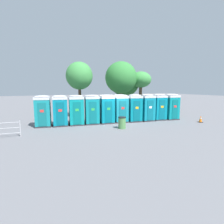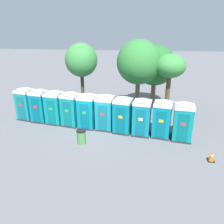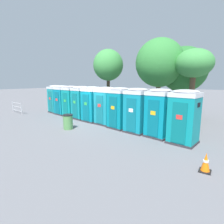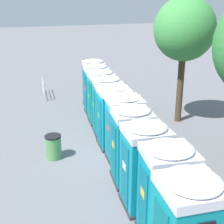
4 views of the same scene
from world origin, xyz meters
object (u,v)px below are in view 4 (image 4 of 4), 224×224
Objects in this scene: portapotty_2 at (101,96)px; portapotty_7 at (145,165)px; portapotty_4 at (114,116)px; portapotty_5 at (124,128)px; portapotty_8 at (166,192)px; portapotty_1 at (96,89)px; event_barrier at (44,87)px; street_tree_1 at (185,30)px; portapotty_6 at (132,145)px; portapotty_3 at (107,105)px; portapotty_0 at (94,82)px; trash_can at (54,147)px.

portapotty_7 is (6.57, -1.09, 0.00)m from portapotty_2.
portapotty_5 is (1.33, -0.13, 0.00)m from portapotty_4.
portapotty_4 is 1.00× the size of portapotty_8.
event_barrier is at bearing -152.20° from portapotty_1.
event_barrier is (-6.50, -5.32, -3.75)m from street_tree_1.
event_barrier is at bearing -174.83° from portapotty_6.
street_tree_1 reaches higher than portapotty_6.
portapotty_3 and portapotty_7 have the same top height.
portapotty_2 and portapotty_6 have the same top height.
portapotty_5 is 1.00× the size of portapotty_7.
portapotty_1 is 9.32m from portapotty_8.
portapotty_3 is 1.00× the size of portapotty_6.
portapotty_8 is at bearing -9.33° from portapotty_0.
trash_can is (-5.08, -1.69, -0.82)m from portapotty_8.
portapotty_6 is at bearing -9.54° from portapotty_1.
portapotty_1 and portapotty_6 have the same top height.
portapotty_2 is 5.33m from portapotty_6.
portapotty_0 is 6.47m from trash_can.
portapotty_2 is 1.24× the size of event_barrier.
portapotty_2 reaches higher than trash_can.
portapotty_6 is (6.57, -1.10, -0.00)m from portapotty_1.
portapotty_1 is 0.44× the size of street_tree_1.
portapotty_2 is 1.00× the size of portapotty_5.
portapotty_1 is at bearing 170.58° from portapotty_4.
portapotty_7 is 1.24× the size of event_barrier.
street_tree_1 is (-3.96, 4.38, 3.04)m from portapotty_6.
street_tree_1 reaches higher than portapotty_5.
portapotty_6 is 10.52m from event_barrier.
portapotty_8 is at bearing 18.43° from trash_can.
portapotty_0 and portapotty_3 have the same top height.
street_tree_1 is (2.61, 3.27, 3.04)m from portapotty_1.
street_tree_1 is (-6.60, 4.71, 3.04)m from portapotty_8.
portapotty_5 and portapotty_8 have the same top height.
portapotty_6 is at bearing 172.92° from portapotty_8.
portapotty_2 and portapotty_7 have the same top height.
portapotty_0 is 1.00× the size of portapotty_4.
portapotty_0 reaches higher than event_barrier.
trash_can is at bearing -7.64° from event_barrier.
portapotty_4 is 3.99m from portapotty_7.
portapotty_6 is at bearing 170.71° from portapotty_7.
portapotty_0 is 1.00× the size of portapotty_2.
portapotty_3 is 3.99m from portapotty_6.
portapotty_4 is 2.66m from portapotty_6.
portapotty_8 is (6.58, -1.00, 0.00)m from portapotty_3.
trash_can is (1.52, -6.40, -3.86)m from street_tree_1.
portapotty_7 is (3.94, -0.67, 0.00)m from portapotty_4.
portapotty_5 reaches higher than trash_can.
portapotty_3 is at bearing 170.42° from portapotty_7.
event_barrier is at bearing -140.66° from street_tree_1.
portapotty_4 reaches higher than trash_can.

